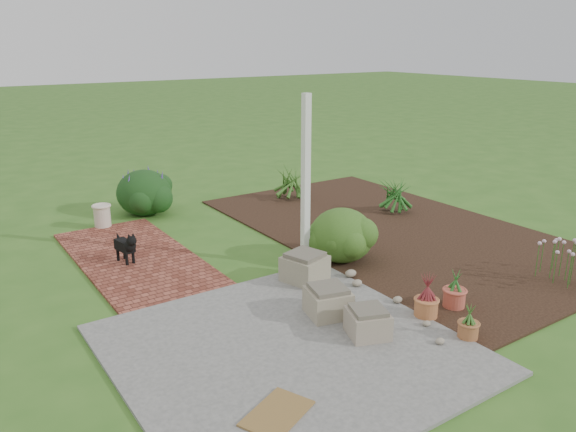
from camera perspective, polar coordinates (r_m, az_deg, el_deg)
ground at (r=8.10m, az=0.41°, el=-5.67°), size 80.00×80.00×0.00m
concrete_patio at (r=6.17m, az=-0.00°, el=-13.34°), size 3.50×3.50×0.04m
brick_path at (r=8.87m, az=-15.28°, el=-4.09°), size 1.60×3.50×0.04m
garden_bed at (r=9.96m, az=10.71°, el=-1.41°), size 4.00×7.00×0.03m
veranda_post at (r=7.94m, az=1.81°, el=3.37°), size 0.10×0.10×2.50m
stone_trough_near at (r=6.38m, az=8.10°, el=-10.76°), size 0.55×0.55×0.28m
stone_trough_mid at (r=6.76m, az=4.08°, el=-8.76°), size 0.58×0.58×0.32m
stone_trough_far at (r=7.67m, az=1.72°, el=-5.33°), size 0.64×0.64×0.34m
coir_doormat at (r=5.21m, az=-1.11°, el=-19.41°), size 0.75×0.63×0.02m
black_dog at (r=8.55m, az=-16.13°, el=-2.87°), size 0.22×0.53×0.46m
cream_ceramic_urn at (r=10.38m, az=-18.35°, el=0.02°), size 0.32×0.32×0.38m
evergreen_shrub at (r=8.36m, az=5.49°, el=-1.81°), size 1.16×1.16×0.81m
agapanthus_clump_back at (r=10.84m, az=10.79°, el=2.40°), size 1.10×1.10×0.79m
agapanthus_clump_front at (r=11.60m, az=0.20°, el=3.69°), size 1.10×1.10×0.79m
pink_flower_patch at (r=8.53m, az=27.14°, el=-3.98°), size 1.22×1.22×0.63m
terracotta_pot_bronze at (r=6.95m, az=13.85°, el=-9.01°), size 0.33×0.33×0.22m
terracotta_pot_small_left at (r=7.28m, az=16.53°, el=-7.97°), size 0.34×0.34×0.22m
terracotta_pot_small_right at (r=6.61m, az=17.82°, el=-10.97°), size 0.29×0.29×0.19m
purple_flowering_bush at (r=11.00m, az=-14.41°, el=2.43°), size 1.27×1.27×0.88m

